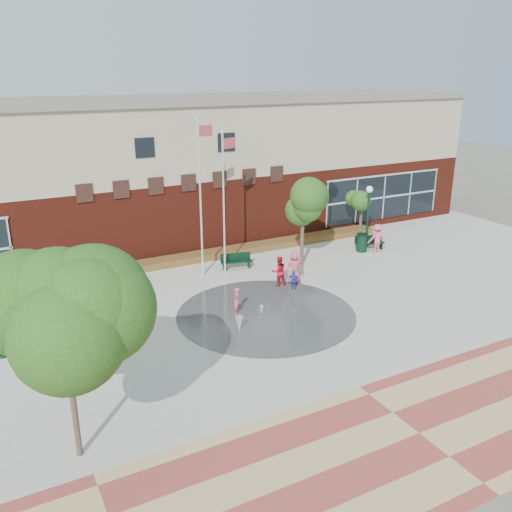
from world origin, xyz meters
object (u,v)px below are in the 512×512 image
flagpole_left (201,190)px  child_splash (236,301)px  trash_can (362,243)px  tree_big_left (62,311)px  bench_left (72,303)px  flagpole_right (224,196)px

flagpole_left → child_splash: size_ratio=6.59×
trash_can → tree_big_left: size_ratio=0.18×
bench_left → trash_can: 17.77m
tree_big_left → child_splash: (8.48, 6.68, -4.07)m
flagpole_left → bench_left: bearing=173.7°
flagpole_left → child_splash: (-0.61, -5.44, -4.16)m
flagpole_right → bench_left: bearing=167.6°
bench_left → flagpole_left: bearing=4.7°
bench_left → tree_big_left: size_ratio=0.29×
flagpole_left → bench_left: size_ratio=4.55×
flagpole_left → tree_big_left: size_ratio=1.31×
trash_can → tree_big_left: 22.89m
bench_left → tree_big_left: 11.92m
tree_big_left → child_splash: bearing=38.2°
flagpole_left → tree_big_left: flagpole_left is taller
flagpole_right → trash_can: (9.13, -0.70, -3.84)m
tree_big_left → flagpole_right: bearing=49.1°
flagpole_left → trash_can: bearing=-20.3°
flagpole_right → bench_left: flagpole_right is taller
bench_left → trash_can: trash_can is taller
bench_left → child_splash: bearing=-36.8°
flagpole_left → child_splash: bearing=-111.9°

